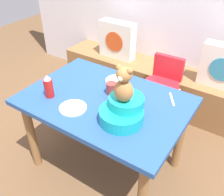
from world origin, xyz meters
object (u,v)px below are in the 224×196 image
Objects in this scene: pillow_floral_right at (224,67)px; highchair at (162,86)px; dining_table at (105,110)px; coffee_mug at (111,88)px; pillow_floral_left at (117,40)px; dinner_plate_near at (73,108)px; teddy_bear at (124,85)px; book_stack at (173,69)px; infant_seat_teal at (123,111)px; ketchup_bottle at (49,87)px; dinner_plate_far at (117,81)px.

highchair is (-0.45, -0.42, -0.16)m from pillow_floral_right.
dining_table is 0.18m from coffee_mug.
coffee_mug is (0.63, -1.07, 0.11)m from pillow_floral_left.
dining_table is at bearing -117.84° from pillow_floral_right.
dining_table is 0.28m from dinner_plate_near.
dinner_plate_near is (-0.36, -0.10, -0.27)m from teddy_bear.
highchair is at bearing -83.12° from book_stack.
pillow_floral_right is at bearing 73.89° from infant_seat_teal.
pillow_floral_right is 1.57m from dinner_plate_near.
highchair is (0.16, 0.75, -0.11)m from dining_table.
highchair reaches higher than dining_table.
pillow_floral_right is 1.33× the size of infant_seat_teal.
pillow_floral_left reaches higher than coffee_mug.
infant_seat_teal is at bearing 6.87° from ketchup_bottle.
highchair is 4.27× the size of ketchup_bottle.
dining_table is at bearing 151.53° from teddy_bear.
highchair is at bearing 73.70° from dinner_plate_near.
book_stack is 1.36m from infant_seat_teal.
dining_table is 1.58× the size of highchair.
teddy_bear is (0.08, -0.88, 0.50)m from highchair.
teddy_bear is at bearing -90.00° from infant_seat_teal.
highchair is 6.58× the size of coffee_mug.
pillow_floral_right is at bearing 52.93° from dinner_plate_far.
dinner_plate_far is at bearing 82.76° from dinner_plate_near.
dinner_plate_near is (-0.74, -1.39, 0.07)m from pillow_floral_right.
book_stack is 1.67× the size of coffee_mug.
pillow_floral_right reaches higher than dinner_plate_far.
coffee_mug reaches higher than book_stack.
infant_seat_teal reaches higher than highchair.
book_stack is at bearing 177.62° from pillow_floral_right.
coffee_mug reaches higher than highchair.
coffee_mug is at bearing 89.98° from dining_table.
highchair is 0.73m from coffee_mug.
highchair is at bearing 65.03° from dinner_plate_far.
highchair is 1.04m from dinner_plate_near.
coffee_mug is at bearing 38.09° from ketchup_bottle.
book_stack is 0.25× the size of highchair.
pillow_floral_left is 2.20× the size of book_stack.
dinner_plate_far is at bearing -127.07° from pillow_floral_right.
infant_seat_teal reaches higher than dinner_plate_near.
pillow_floral_right is 1.39m from teddy_bear.
dinner_plate_far is at bearing 126.74° from teddy_bear.
infant_seat_teal is (-0.37, -1.29, 0.13)m from pillow_floral_right.
ketchup_bottle is at bearing -151.43° from dining_table.
teddy_bear is 1.25× the size of dinner_plate_far.
infant_seat_teal is (0.24, -0.13, 0.18)m from dining_table.
pillow_floral_right is at bearing 62.16° from dining_table.
dinner_plate_near is at bearing -106.30° from highchair.
pillow_floral_left is 1.33× the size of infant_seat_teal.
teddy_bear is (0.87, -1.29, 0.34)m from pillow_floral_left.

